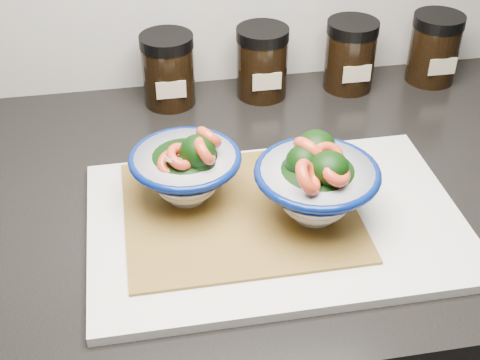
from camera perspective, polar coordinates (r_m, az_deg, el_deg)
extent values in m
cube|color=black|center=(0.92, 9.72, -0.55)|extent=(3.50, 0.60, 0.04)
cube|color=silver|center=(0.81, 3.07, -3.58)|extent=(0.45, 0.30, 0.01)
cube|color=#A67D31|center=(0.82, 0.00, -2.59)|extent=(0.28, 0.24, 0.00)
cylinder|color=white|center=(0.84, -4.54, -1.13)|extent=(0.05, 0.05, 0.01)
ellipsoid|color=white|center=(0.83, -4.59, -0.31)|extent=(0.08, 0.08, 0.03)
torus|color=#051655|center=(0.80, -4.72, 1.85)|extent=(0.14, 0.14, 0.01)
torus|color=#051655|center=(0.81, -4.67, 1.04)|extent=(0.11, 0.11, 0.00)
ellipsoid|color=black|center=(0.81, -4.68, 1.27)|extent=(0.10, 0.10, 0.05)
ellipsoid|color=black|center=(0.80, -3.95, 2.18)|extent=(0.04, 0.04, 0.03)
cylinder|color=#477233|center=(0.81, -3.92, 1.46)|extent=(0.01, 0.01, 0.02)
ellipsoid|color=black|center=(0.78, -3.64, 2.33)|extent=(0.04, 0.04, 0.04)
cylinder|color=#477233|center=(0.79, -3.60, 1.43)|extent=(0.02, 0.02, 0.03)
ellipsoid|color=black|center=(0.79, -3.36, 1.44)|extent=(0.04, 0.04, 0.04)
cylinder|color=#477233|center=(0.80, -3.32, 0.71)|extent=(0.01, 0.01, 0.02)
torus|color=#E4432B|center=(0.78, -5.09, 2.01)|extent=(0.05, 0.04, 0.03)
torus|color=#E4432B|center=(0.79, -2.69, 3.67)|extent=(0.04, 0.05, 0.05)
torus|color=#E4432B|center=(0.77, -3.05, 2.52)|extent=(0.04, 0.05, 0.04)
torus|color=#E4432B|center=(0.79, -5.80, 1.42)|extent=(0.06, 0.06, 0.04)
cylinder|color=#CCBC8E|center=(0.78, -5.71, 1.76)|extent=(0.02, 0.02, 0.02)
cylinder|color=#CCBC8E|center=(0.80, -3.10, 2.85)|extent=(0.02, 0.02, 0.01)
cylinder|color=white|center=(0.81, 6.35, -2.64)|extent=(0.05, 0.05, 0.01)
ellipsoid|color=white|center=(0.80, 6.42, -1.75)|extent=(0.08, 0.08, 0.04)
torus|color=#051655|center=(0.77, 6.62, 0.62)|extent=(0.15, 0.15, 0.01)
torus|color=#051655|center=(0.78, 6.55, -0.27)|extent=(0.12, 0.12, 0.00)
ellipsoid|color=black|center=(0.78, 6.57, -0.02)|extent=(0.11, 0.11, 0.05)
ellipsoid|color=black|center=(0.77, 5.41, 1.45)|extent=(0.04, 0.04, 0.04)
cylinder|color=#477233|center=(0.78, 5.35, 0.57)|extent=(0.02, 0.01, 0.03)
ellipsoid|color=black|center=(0.80, 6.04, 2.61)|extent=(0.04, 0.04, 0.03)
cylinder|color=#477233|center=(0.80, 5.98, 1.86)|extent=(0.01, 0.02, 0.03)
ellipsoid|color=black|center=(0.75, 7.62, 1.03)|extent=(0.04, 0.04, 0.04)
cylinder|color=#477233|center=(0.76, 7.53, 0.07)|extent=(0.01, 0.01, 0.03)
ellipsoid|color=black|center=(0.80, 6.51, 2.80)|extent=(0.05, 0.05, 0.04)
cylinder|color=#477233|center=(0.81, 6.43, 1.83)|extent=(0.02, 0.02, 0.03)
ellipsoid|color=black|center=(0.77, 7.59, 0.38)|extent=(0.04, 0.04, 0.04)
cylinder|color=#477233|center=(0.78, 7.51, -0.44)|extent=(0.01, 0.01, 0.02)
torus|color=#E4432B|center=(0.77, 7.40, 1.94)|extent=(0.06, 0.06, 0.04)
torus|color=#E4432B|center=(0.80, 6.40, 2.48)|extent=(0.05, 0.04, 0.05)
torus|color=#E4432B|center=(0.77, 5.94, 2.51)|extent=(0.05, 0.06, 0.05)
torus|color=#E4432B|center=(0.73, 5.82, 0.25)|extent=(0.04, 0.06, 0.06)
torus|color=#E4432B|center=(0.74, 8.10, 0.81)|extent=(0.05, 0.05, 0.04)
cylinder|color=#CCBC8E|center=(0.79, 5.47, 2.06)|extent=(0.02, 0.02, 0.02)
cylinder|color=black|center=(1.05, -6.11, 8.89)|extent=(0.08, 0.08, 0.09)
cylinder|color=black|center=(1.02, -6.32, 11.70)|extent=(0.08, 0.08, 0.02)
cube|color=#C6B793|center=(1.02, -5.89, 7.66)|extent=(0.05, 0.00, 0.03)
cylinder|color=black|center=(1.07, 1.88, 9.58)|extent=(0.08, 0.08, 0.09)
cylinder|color=black|center=(1.04, 1.95, 12.35)|extent=(0.08, 0.08, 0.02)
cube|color=#C6B793|center=(1.03, 2.32, 8.38)|extent=(0.04, 0.00, 0.03)
cylinder|color=black|center=(1.10, 9.34, 10.06)|extent=(0.08, 0.08, 0.09)
cylinder|color=black|center=(1.08, 9.63, 12.74)|extent=(0.08, 0.08, 0.02)
cube|color=#C6B793|center=(1.07, 9.95, 8.90)|extent=(0.05, 0.00, 0.03)
cylinder|color=black|center=(1.15, 16.16, 10.35)|extent=(0.08, 0.08, 0.09)
cylinder|color=black|center=(1.13, 16.65, 12.90)|extent=(0.08, 0.08, 0.02)
cube|color=#C6B793|center=(1.12, 16.91, 9.24)|extent=(0.04, 0.00, 0.03)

